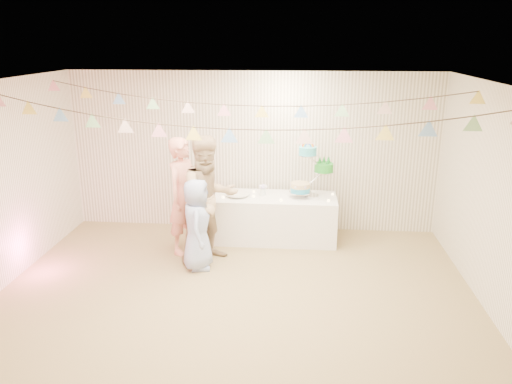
# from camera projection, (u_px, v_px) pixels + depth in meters

# --- Properties ---
(floor) EXTENTS (6.00, 6.00, 0.00)m
(floor) POSITION_uv_depth(u_px,v_px,m) (234.00, 300.00, 6.15)
(floor) COLOR olive
(floor) RESTS_ON ground
(ceiling) EXTENTS (6.00, 6.00, 0.00)m
(ceiling) POSITION_uv_depth(u_px,v_px,m) (231.00, 85.00, 5.38)
(ceiling) COLOR white
(ceiling) RESTS_ON ground
(back_wall) EXTENTS (6.00, 6.00, 0.00)m
(back_wall) POSITION_uv_depth(u_px,v_px,m) (253.00, 152.00, 8.14)
(back_wall) COLOR white
(back_wall) RESTS_ON ground
(front_wall) EXTENTS (6.00, 6.00, 0.00)m
(front_wall) POSITION_uv_depth(u_px,v_px,m) (185.00, 314.00, 3.39)
(front_wall) COLOR white
(front_wall) RESTS_ON ground
(right_wall) EXTENTS (5.00, 5.00, 0.00)m
(right_wall) POSITION_uv_depth(u_px,v_px,m) (501.00, 207.00, 5.52)
(right_wall) COLOR white
(right_wall) RESTS_ON ground
(table) EXTENTS (1.91, 0.77, 0.72)m
(table) POSITION_uv_depth(u_px,v_px,m) (275.00, 218.00, 7.90)
(table) COLOR white
(table) RESTS_ON floor
(cake_stand) EXTENTS (0.73, 0.43, 0.82)m
(cake_stand) POSITION_uv_depth(u_px,v_px,m) (311.00, 169.00, 7.66)
(cake_stand) COLOR silver
(cake_stand) RESTS_ON table
(cake_bottom) EXTENTS (0.31, 0.31, 0.15)m
(cake_bottom) POSITION_uv_depth(u_px,v_px,m) (301.00, 190.00, 7.71)
(cake_bottom) COLOR #2996C2
(cake_bottom) RESTS_ON cake_stand
(cake_middle) EXTENTS (0.27, 0.27, 0.22)m
(cake_middle) POSITION_uv_depth(u_px,v_px,m) (323.00, 171.00, 7.75)
(cake_middle) COLOR #1E8923
(cake_middle) RESTS_ON cake_stand
(cake_top_tier) EXTENTS (0.25, 0.25, 0.19)m
(cake_top_tier) POSITION_uv_depth(u_px,v_px,m) (308.00, 156.00, 7.58)
(cake_top_tier) COLOR #3DB4C0
(cake_top_tier) RESTS_ON cake_stand
(platter) EXTENTS (0.36, 0.36, 0.02)m
(platter) POSITION_uv_depth(u_px,v_px,m) (237.00, 194.00, 7.78)
(platter) COLOR white
(platter) RESTS_ON table
(posy) EXTENTS (0.15, 0.15, 0.18)m
(posy) POSITION_uv_depth(u_px,v_px,m) (263.00, 188.00, 7.82)
(posy) COLOR white
(posy) RESTS_ON table
(person_adult_a) EXTENTS (0.63, 0.75, 1.74)m
(person_adult_a) POSITION_uv_depth(u_px,v_px,m) (184.00, 196.00, 7.31)
(person_adult_a) COLOR #E88E79
(person_adult_a) RESTS_ON floor
(person_adult_b) EXTENTS (1.13, 1.09, 1.83)m
(person_adult_b) POSITION_uv_depth(u_px,v_px,m) (209.00, 200.00, 7.01)
(person_adult_b) COLOR tan
(person_adult_b) RESTS_ON floor
(person_child) EXTENTS (0.48, 0.67, 1.29)m
(person_child) POSITION_uv_depth(u_px,v_px,m) (197.00, 224.00, 6.83)
(person_child) COLOR #98A8D7
(person_child) RESTS_ON floor
(bunting_back) EXTENTS (5.60, 1.10, 0.40)m
(bunting_back) POSITION_uv_depth(u_px,v_px,m) (243.00, 97.00, 6.50)
(bunting_back) COLOR pink
(bunting_back) RESTS_ON ceiling
(bunting_front) EXTENTS (5.60, 0.90, 0.36)m
(bunting_front) POSITION_uv_depth(u_px,v_px,m) (229.00, 114.00, 5.27)
(bunting_front) COLOR #72A5E5
(bunting_front) RESTS_ON ceiling
(tealight_0) EXTENTS (0.04, 0.04, 0.03)m
(tealight_0) POSITION_uv_depth(u_px,v_px,m) (223.00, 197.00, 7.71)
(tealight_0) COLOR #FFD88C
(tealight_0) RESTS_ON table
(tealight_1) EXTENTS (0.04, 0.04, 0.03)m
(tealight_1) POSITION_uv_depth(u_px,v_px,m) (254.00, 191.00, 7.99)
(tealight_1) COLOR #FFD88C
(tealight_1) RESTS_ON table
(tealight_2) EXTENTS (0.04, 0.04, 0.03)m
(tealight_2) POSITION_uv_depth(u_px,v_px,m) (281.00, 200.00, 7.57)
(tealight_2) COLOR #FFD88C
(tealight_2) RESTS_ON table
(tealight_3) EXTENTS (0.04, 0.04, 0.03)m
(tealight_3) POSITION_uv_depth(u_px,v_px,m) (298.00, 192.00, 7.97)
(tealight_3) COLOR #FFD88C
(tealight_3) RESTS_ON table
(tealight_4) EXTENTS (0.04, 0.04, 0.03)m
(tealight_4) POSITION_uv_depth(u_px,v_px,m) (329.00, 200.00, 7.55)
(tealight_4) COLOR #FFD88C
(tealight_4) RESTS_ON table
(tealight_5) EXTENTS (0.04, 0.04, 0.03)m
(tealight_5) POSITION_uv_depth(u_px,v_px,m) (333.00, 194.00, 7.86)
(tealight_5) COLOR #FFD88C
(tealight_5) RESTS_ON table
(tealight_6) EXTENTS (0.04, 0.04, 0.03)m
(tealight_6) POSITION_uv_depth(u_px,v_px,m) (253.00, 196.00, 7.76)
(tealight_6) COLOR #FFD88C
(tealight_6) RESTS_ON table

